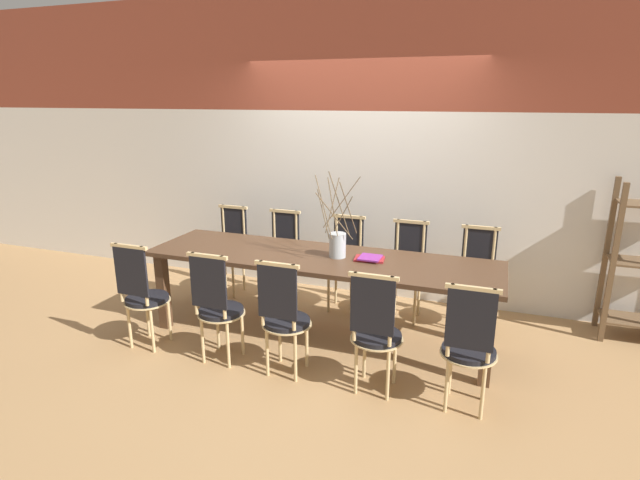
{
  "coord_description": "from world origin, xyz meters",
  "views": [
    {
      "loc": [
        1.44,
        -3.93,
        2.13
      ],
      "look_at": [
        0.0,
        0.0,
        0.93
      ],
      "focal_mm": 28.0,
      "sensor_mm": 36.0,
      "label": 1
    }
  ],
  "objects_px": {
    "dining_table": "(320,266)",
    "chair_far_center": "(345,261)",
    "vase_centerpiece": "(337,243)",
    "book_stack": "(370,258)",
    "chair_near_center": "(284,315)"
  },
  "relations": [
    {
      "from": "chair_far_center",
      "to": "chair_near_center",
      "type": "bearing_deg",
      "value": 87.91
    },
    {
      "from": "book_stack",
      "to": "vase_centerpiece",
      "type": "bearing_deg",
      "value": -177.12
    },
    {
      "from": "chair_near_center",
      "to": "vase_centerpiece",
      "type": "distance_m",
      "value": 0.86
    },
    {
      "from": "vase_centerpiece",
      "to": "book_stack",
      "type": "relative_size",
      "value": 2.85
    },
    {
      "from": "dining_table",
      "to": "chair_near_center",
      "type": "distance_m",
      "value": 0.73
    },
    {
      "from": "dining_table",
      "to": "book_stack",
      "type": "distance_m",
      "value": 0.45
    },
    {
      "from": "dining_table",
      "to": "chair_far_center",
      "type": "xyz_separation_m",
      "value": [
        0.01,
        0.71,
        -0.17
      ]
    },
    {
      "from": "chair_near_center",
      "to": "book_stack",
      "type": "relative_size",
      "value": 3.6
    },
    {
      "from": "dining_table",
      "to": "chair_far_center",
      "type": "height_order",
      "value": "chair_far_center"
    },
    {
      "from": "chair_near_center",
      "to": "dining_table",
      "type": "bearing_deg",
      "value": 87.03
    },
    {
      "from": "chair_far_center",
      "to": "dining_table",
      "type": "bearing_deg",
      "value": 88.8
    },
    {
      "from": "chair_near_center",
      "to": "chair_far_center",
      "type": "xyz_separation_m",
      "value": [
        0.05,
        1.42,
        0.0
      ]
    },
    {
      "from": "chair_near_center",
      "to": "chair_far_center",
      "type": "relative_size",
      "value": 1.0
    },
    {
      "from": "dining_table",
      "to": "chair_near_center",
      "type": "xyz_separation_m",
      "value": [
        -0.04,
        -0.71,
        -0.17
      ]
    },
    {
      "from": "dining_table",
      "to": "chair_far_center",
      "type": "bearing_deg",
      "value": 88.8
    }
  ]
}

